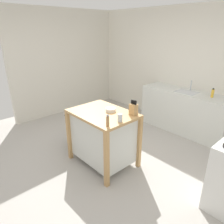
{
  "coord_description": "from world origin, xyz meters",
  "views": [
    {
      "loc": [
        2.38,
        -1.97,
        2.13
      ],
      "look_at": [
        0.07,
        0.16,
        0.86
      ],
      "focal_mm": 33.4,
      "sensor_mm": 36.0,
      "label": 1
    }
  ],
  "objects_px": {
    "knife_block": "(133,109)",
    "pepper_grinder": "(108,121)",
    "bowl_ceramic_wide": "(111,110)",
    "sink_faucet": "(191,86)",
    "kitchen_island": "(103,135)",
    "bottle_dish_soap": "(213,93)",
    "drinking_cup": "(120,118)",
    "trash_bin": "(77,131)"
  },
  "relations": [
    {
      "from": "knife_block",
      "to": "sink_faucet",
      "type": "bearing_deg",
      "value": 93.34
    },
    {
      "from": "kitchen_island",
      "to": "bowl_ceramic_wide",
      "type": "relative_size",
      "value": 6.41
    },
    {
      "from": "drinking_cup",
      "to": "trash_bin",
      "type": "xyz_separation_m",
      "value": [
        -1.18,
        0.03,
        -0.65
      ]
    },
    {
      "from": "kitchen_island",
      "to": "bottle_dish_soap",
      "type": "bearing_deg",
      "value": 69.18
    },
    {
      "from": "knife_block",
      "to": "bottle_dish_soap",
      "type": "distance_m",
      "value": 1.86
    },
    {
      "from": "knife_block",
      "to": "bottle_dish_soap",
      "type": "relative_size",
      "value": 1.31
    },
    {
      "from": "kitchen_island",
      "to": "bowl_ceramic_wide",
      "type": "height_order",
      "value": "bowl_ceramic_wide"
    },
    {
      "from": "bowl_ceramic_wide",
      "to": "sink_faucet",
      "type": "xyz_separation_m",
      "value": [
        0.22,
        2.11,
        0.06
      ]
    },
    {
      "from": "knife_block",
      "to": "bowl_ceramic_wide",
      "type": "xyz_separation_m",
      "value": [
        -0.33,
        -0.16,
        -0.06
      ]
    },
    {
      "from": "drinking_cup",
      "to": "pepper_grinder",
      "type": "relative_size",
      "value": 0.67
    },
    {
      "from": "trash_bin",
      "to": "kitchen_island",
      "type": "bearing_deg",
      "value": 0.76
    },
    {
      "from": "knife_block",
      "to": "drinking_cup",
      "type": "distance_m",
      "value": 0.32
    },
    {
      "from": "sink_faucet",
      "to": "kitchen_island",
      "type": "bearing_deg",
      "value": -97.11
    },
    {
      "from": "knife_block",
      "to": "bottle_dish_soap",
      "type": "bearing_deg",
      "value": 77.47
    },
    {
      "from": "knife_block",
      "to": "pepper_grinder",
      "type": "bearing_deg",
      "value": -86.86
    },
    {
      "from": "pepper_grinder",
      "to": "bottle_dish_soap",
      "type": "distance_m",
      "value": 2.39
    },
    {
      "from": "pepper_grinder",
      "to": "trash_bin",
      "type": "relative_size",
      "value": 0.27
    },
    {
      "from": "pepper_grinder",
      "to": "sink_faucet",
      "type": "distance_m",
      "value": 2.5
    },
    {
      "from": "bottle_dish_soap",
      "to": "trash_bin",
      "type": "bearing_deg",
      "value": -126.36
    },
    {
      "from": "drinking_cup",
      "to": "bottle_dish_soap",
      "type": "distance_m",
      "value": 2.17
    },
    {
      "from": "drinking_cup",
      "to": "trash_bin",
      "type": "relative_size",
      "value": 0.18
    },
    {
      "from": "pepper_grinder",
      "to": "bottle_dish_soap",
      "type": "relative_size",
      "value": 0.93
    },
    {
      "from": "pepper_grinder",
      "to": "trash_bin",
      "type": "xyz_separation_m",
      "value": [
        -1.17,
        0.26,
        -0.68
      ]
    },
    {
      "from": "drinking_cup",
      "to": "bottle_dish_soap",
      "type": "xyz_separation_m",
      "value": [
        0.37,
        2.13,
        0.0
      ]
    },
    {
      "from": "knife_block",
      "to": "bowl_ceramic_wide",
      "type": "relative_size",
      "value": 1.48
    },
    {
      "from": "knife_block",
      "to": "bowl_ceramic_wide",
      "type": "height_order",
      "value": "knife_block"
    },
    {
      "from": "sink_faucet",
      "to": "pepper_grinder",
      "type": "bearing_deg",
      "value": -86.7
    },
    {
      "from": "sink_faucet",
      "to": "drinking_cup",
      "type": "bearing_deg",
      "value": -86.22
    },
    {
      "from": "drinking_cup",
      "to": "sink_faucet",
      "type": "distance_m",
      "value": 2.27
    },
    {
      "from": "knife_block",
      "to": "sink_faucet",
      "type": "distance_m",
      "value": 1.96
    },
    {
      "from": "sink_faucet",
      "to": "bottle_dish_soap",
      "type": "xyz_separation_m",
      "value": [
        0.52,
        -0.14,
        -0.03
      ]
    },
    {
      "from": "knife_block",
      "to": "bowl_ceramic_wide",
      "type": "distance_m",
      "value": 0.37
    },
    {
      "from": "bowl_ceramic_wide",
      "to": "pepper_grinder",
      "type": "relative_size",
      "value": 0.95
    },
    {
      "from": "knife_block",
      "to": "pepper_grinder",
      "type": "xyz_separation_m",
      "value": [
        0.03,
        -0.54,
        -0.01
      ]
    },
    {
      "from": "pepper_grinder",
      "to": "drinking_cup",
      "type": "bearing_deg",
      "value": 88.43
    },
    {
      "from": "bottle_dish_soap",
      "to": "pepper_grinder",
      "type": "bearing_deg",
      "value": -99.01
    },
    {
      "from": "drinking_cup",
      "to": "bottle_dish_soap",
      "type": "height_order",
      "value": "bottle_dish_soap"
    },
    {
      "from": "bowl_ceramic_wide",
      "to": "trash_bin",
      "type": "relative_size",
      "value": 0.25
    },
    {
      "from": "pepper_grinder",
      "to": "bottle_dish_soap",
      "type": "xyz_separation_m",
      "value": [
        0.37,
        2.36,
        -0.02
      ]
    },
    {
      "from": "bowl_ceramic_wide",
      "to": "bottle_dish_soap",
      "type": "xyz_separation_m",
      "value": [
        0.74,
        1.97,
        0.03
      ]
    },
    {
      "from": "bowl_ceramic_wide",
      "to": "trash_bin",
      "type": "xyz_separation_m",
      "value": [
        -0.81,
        -0.13,
        -0.63
      ]
    },
    {
      "from": "kitchen_island",
      "to": "sink_faucet",
      "type": "height_order",
      "value": "sink_faucet"
    }
  ]
}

